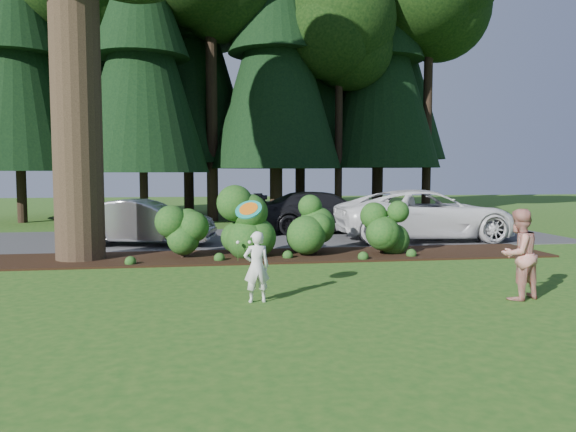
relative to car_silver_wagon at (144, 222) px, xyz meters
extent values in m
plane|color=#205117|center=(3.26, -6.05, -0.73)|extent=(80.00, 80.00, 0.00)
cube|color=black|center=(3.26, -2.80, -0.71)|extent=(16.00, 2.50, 0.05)
cube|color=#38383A|center=(3.26, 1.45, -0.72)|extent=(22.00, 6.00, 0.03)
cylinder|color=#2F2317|center=(-1.34, -2.65, 5.27)|extent=(1.24, 1.24, 12.00)
sphere|color=#164916|center=(1.26, -2.85, -0.07)|extent=(1.08, 1.08, 1.08)
cylinder|color=black|center=(1.26, -2.85, -0.58)|extent=(0.08, 0.08, 0.30)
sphere|color=#164916|center=(3.06, -3.05, 0.20)|extent=(1.35, 1.35, 1.35)
cylinder|color=black|center=(3.06, -3.05, -0.58)|extent=(0.08, 0.08, 0.30)
sphere|color=#164916|center=(4.86, -2.75, 0.09)|extent=(1.26, 1.26, 1.26)
cylinder|color=black|center=(4.86, -2.75, -0.58)|extent=(0.08, 0.08, 0.30)
sphere|color=#164916|center=(6.66, -2.95, -0.02)|extent=(1.17, 1.17, 1.17)
cylinder|color=black|center=(6.66, -2.95, -0.58)|extent=(0.08, 0.08, 0.30)
cylinder|color=#164916|center=(2.66, -3.65, -0.48)|extent=(0.01, 0.01, 0.50)
sphere|color=white|center=(2.66, -3.65, -0.21)|extent=(0.09, 0.09, 0.09)
cylinder|color=#164916|center=(2.96, -3.65, -0.48)|extent=(0.01, 0.01, 0.50)
sphere|color=white|center=(2.96, -3.65, -0.21)|extent=(0.09, 0.09, 0.09)
cylinder|color=#164916|center=(3.26, -3.65, -0.48)|extent=(0.01, 0.01, 0.50)
sphere|color=white|center=(3.26, -3.65, -0.21)|extent=(0.09, 0.09, 0.09)
cylinder|color=black|center=(-6.24, 7.95, 4.17)|extent=(0.50, 0.50, 9.80)
cone|color=black|center=(-6.24, 7.95, 6.97)|extent=(6.16, 6.16, 10.50)
cylinder|color=black|center=(-3.74, 8.45, 3.82)|extent=(0.50, 0.50, 9.10)
cylinder|color=black|center=(-0.74, 8.95, 4.52)|extent=(0.50, 0.50, 10.50)
cone|color=black|center=(-0.74, 8.95, 7.52)|extent=(6.60, 6.60, 11.25)
cylinder|color=black|center=(2.26, 7.45, 3.64)|extent=(0.50, 0.50, 8.75)
cylinder|color=black|center=(5.26, 8.45, 4.87)|extent=(0.50, 0.50, 11.20)
cone|color=black|center=(5.26, 8.45, 8.07)|extent=(7.04, 7.04, 12.00)
cylinder|color=black|center=(8.26, 9.45, 3.99)|extent=(0.50, 0.50, 9.45)
sphere|color=black|center=(8.26, 9.45, 9.80)|extent=(5.94, 5.94, 5.94)
cylinder|color=black|center=(10.76, 7.95, 4.69)|extent=(0.50, 0.50, 10.85)
cone|color=black|center=(10.76, 7.95, 7.79)|extent=(6.82, 6.82, 11.62)
cylinder|color=black|center=(13.26, 9.95, 4.17)|extent=(0.50, 0.50, 9.80)
sphere|color=black|center=(13.26, 9.95, 10.19)|extent=(6.16, 6.16, 6.16)
cylinder|color=black|center=(-4.74, 12.45, 4.87)|extent=(0.50, 0.50, 11.20)
cone|color=black|center=(-4.74, 12.45, 8.07)|extent=(7.04, 7.04, 12.00)
cylinder|color=black|center=(0.76, 11.95, 4.52)|extent=(0.50, 0.50, 10.50)
cone|color=black|center=(0.76, 11.95, 7.52)|extent=(6.60, 6.60, 11.25)
cylinder|color=black|center=(6.76, 12.95, 5.22)|extent=(0.50, 0.50, 11.90)
cone|color=black|center=(6.76, 12.95, 8.62)|extent=(7.48, 7.48, 12.75)
cylinder|color=black|center=(11.76, 12.45, 4.34)|extent=(0.50, 0.50, 10.15)
cone|color=black|center=(11.76, 12.45, 7.24)|extent=(6.38, 6.38, 10.88)
cone|color=black|center=(11.76, 12.45, 10.58)|extent=(4.64, 4.64, 6.53)
imported|color=#A5A5AA|center=(0.00, 0.00, 0.00)|extent=(4.49, 2.35, 1.41)
imported|color=white|center=(9.15, -0.03, 0.13)|extent=(6.08, 2.94, 1.67)
imported|color=black|center=(6.31, 2.78, 0.05)|extent=(5.24, 2.17, 1.51)
imported|color=white|center=(2.72, -7.97, -0.10)|extent=(0.49, 0.34, 1.26)
imported|color=red|center=(7.40, -8.47, 0.09)|extent=(0.97, 0.87, 1.64)
cylinder|color=teal|center=(2.61, -7.73, 0.89)|extent=(0.55, 0.42, 0.42)
cylinder|color=orange|center=(2.61, -7.73, 0.91)|extent=(0.39, 0.29, 0.30)
camera|label=1|loc=(1.79, -17.71, 1.57)|focal=35.00mm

